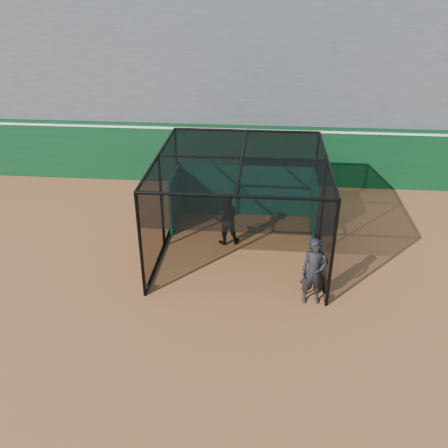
{
  "coord_description": "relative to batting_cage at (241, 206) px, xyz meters",
  "views": [
    {
      "loc": [
        1.45,
        -10.19,
        7.91
      ],
      "look_at": [
        0.35,
        2.0,
        1.4
      ],
      "focal_mm": 38.0,
      "sensor_mm": 36.0,
      "label": 1
    }
  ],
  "objects": [
    {
      "name": "on_deck_player",
      "position": [
        2.08,
        -2.55,
        -0.6
      ],
      "size": [
        0.74,
        0.52,
        1.92
      ],
      "color": "black",
      "rests_on": "ground"
    },
    {
      "name": "batting_cage",
      "position": [
        0.0,
        0.0,
        0.0
      ],
      "size": [
        5.04,
        5.47,
        3.13
      ],
      "color": "black",
      "rests_on": "ground"
    },
    {
      "name": "outfield_wall",
      "position": [
        -0.79,
        5.57,
        -0.27
      ],
      "size": [
        50.0,
        0.5,
        2.5
      ],
      "color": "#093416",
      "rests_on": "ground"
    },
    {
      "name": "grandstand",
      "position": [
        -0.79,
        9.34,
        2.92
      ],
      "size": [
        50.0,
        7.85,
        8.95
      ],
      "color": "#4C4C4F",
      "rests_on": "ground"
    },
    {
      "name": "ground",
      "position": [
        -0.79,
        -2.93,
        -1.56
      ],
      "size": [
        120.0,
        120.0,
        0.0
      ],
      "primitive_type": "plane",
      "color": "brown",
      "rests_on": "ground"
    },
    {
      "name": "batter",
      "position": [
        -0.49,
        0.41,
        -0.68
      ],
      "size": [
        0.97,
        0.83,
        1.75
      ],
      "primitive_type": "imported",
      "rotation": [
        0.0,
        0.0,
        3.36
      ],
      "color": "black",
      "rests_on": "ground"
    }
  ]
}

